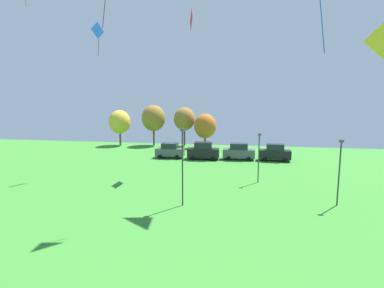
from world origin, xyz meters
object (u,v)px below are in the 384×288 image
(parked_car_third_from_left, at_px, (239,152))
(treeline_tree_2, at_px, (184,119))
(parked_car_rightmost_in_row, at_px, (275,153))
(parked_car_second_from_left, at_px, (203,151))
(parked_car_leftmost, at_px, (170,151))
(light_post_1, at_px, (182,163))
(light_post_2, at_px, (339,168))
(kite_flying_2, at_px, (98,32))
(treeline_tree_3, at_px, (205,126))
(kite_flying_10, at_px, (191,19))
(treeline_tree_1, at_px, (154,118))
(treeline_tree_0, at_px, (120,122))
(light_post_0, at_px, (259,155))

(parked_car_third_from_left, relative_size, treeline_tree_2, 0.63)
(parked_car_third_from_left, height_order, parked_car_rightmost_in_row, parked_car_rightmost_in_row)
(parked_car_second_from_left, bearing_deg, parked_car_leftmost, 174.74)
(parked_car_leftmost, distance_m, light_post_1, 21.54)
(light_post_2, bearing_deg, parked_car_third_from_left, 115.23)
(light_post_2, bearing_deg, kite_flying_2, 161.79)
(light_post_1, height_order, treeline_tree_2, treeline_tree_2)
(kite_flying_2, bearing_deg, parked_car_leftmost, 57.15)
(parked_car_second_from_left, height_order, light_post_2, light_post_2)
(light_post_1, bearing_deg, treeline_tree_3, 94.19)
(kite_flying_10, relative_size, parked_car_rightmost_in_row, 0.62)
(light_post_2, bearing_deg, treeline_tree_1, 130.34)
(treeline_tree_0, height_order, treeline_tree_3, treeline_tree_0)
(parked_car_rightmost_in_row, xyz_separation_m, light_post_1, (-9.55, -20.93, 2.48))
(light_post_0, relative_size, treeline_tree_2, 0.72)
(treeline_tree_1, bearing_deg, light_post_2, -49.66)
(parked_car_third_from_left, distance_m, treeline_tree_1, 21.03)
(treeline_tree_0, bearing_deg, light_post_1, -58.43)
(treeline_tree_2, bearing_deg, treeline_tree_0, -172.15)
(light_post_0, relative_size, light_post_2, 0.95)
(parked_car_leftmost, xyz_separation_m, treeline_tree_0, (-12.96, 10.98, 3.48))
(light_post_2, relative_size, treeline_tree_2, 0.76)
(kite_flying_2, height_order, treeline_tree_1, kite_flying_2)
(light_post_0, bearing_deg, treeline_tree_0, 138.57)
(kite_flying_10, distance_m, parked_car_second_from_left, 18.71)
(parked_car_second_from_left, relative_size, treeline_tree_3, 0.76)
(light_post_0, bearing_deg, light_post_2, -44.21)
(light_post_2, bearing_deg, treeline_tree_0, 138.00)
(parked_car_second_from_left, xyz_separation_m, parked_car_third_from_left, (5.29, 0.75, -0.06))
(light_post_2, xyz_separation_m, treeline_tree_1, (-25.75, 30.33, 2.14))
(light_post_2, relative_size, treeline_tree_3, 0.89)
(kite_flying_2, distance_m, treeline_tree_0, 25.03)
(parked_car_third_from_left, relative_size, treeline_tree_0, 0.68)
(parked_car_third_from_left, relative_size, light_post_0, 0.88)
(parked_car_third_from_left, height_order, treeline_tree_1, treeline_tree_1)
(kite_flying_10, xyz_separation_m, treeline_tree_1, (-11.03, 19.09, -13.38))
(light_post_0, xyz_separation_m, light_post_2, (6.39, -6.21, 0.15))
(light_post_1, bearing_deg, treeline_tree_2, 101.29)
(parked_car_second_from_left, xyz_separation_m, treeline_tree_1, (-11.68, 12.45, 4.10))
(parked_car_rightmost_in_row, relative_size, light_post_0, 0.86)
(light_post_2, relative_size, treeline_tree_1, 0.72)
(parked_car_leftmost, relative_size, parked_car_third_from_left, 0.91)
(treeline_tree_0, bearing_deg, kite_flying_2, -72.05)
(parked_car_leftmost, height_order, parked_car_third_from_left, parked_car_third_from_left)
(parked_car_leftmost, height_order, light_post_0, light_post_0)
(treeline_tree_3, bearing_deg, treeline_tree_1, 173.84)
(kite_flying_10, bearing_deg, kite_flying_2, -165.56)
(parked_car_third_from_left, height_order, light_post_2, light_post_2)
(parked_car_third_from_left, bearing_deg, light_post_0, -80.01)
(treeline_tree_3, bearing_deg, parked_car_rightmost_in_row, -41.71)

